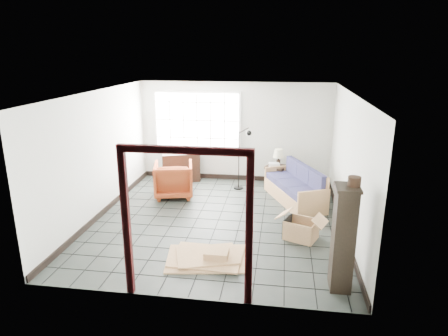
% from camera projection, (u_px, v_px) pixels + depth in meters
% --- Properties ---
extents(ground, '(5.50, 5.50, 0.00)m').
position_uv_depth(ground, '(219.00, 220.00, 8.24)').
color(ground, black).
rests_on(ground, ground).
extents(room_shell, '(5.02, 5.52, 2.61)m').
position_uv_depth(room_shell, '(218.00, 140.00, 7.79)').
color(room_shell, silver).
rests_on(room_shell, ground).
extents(window_panel, '(2.32, 0.08, 1.52)m').
position_uv_depth(window_panel, '(197.00, 120.00, 10.49)').
color(window_panel, silver).
rests_on(window_panel, ground).
extents(doorway_trim, '(1.80, 0.08, 2.20)m').
position_uv_depth(doorway_trim, '(186.00, 206.00, 5.29)').
color(doorway_trim, '#330B0D').
rests_on(doorway_trim, ground).
extents(futon_sofa, '(1.44, 2.05, 0.85)m').
position_uv_depth(futon_sofa, '(297.00, 188.00, 9.20)').
color(futon_sofa, '#8F5C40').
rests_on(futon_sofa, ground).
extents(armchair, '(1.05, 1.01, 0.91)m').
position_uv_depth(armchair, '(174.00, 178.00, 9.47)').
color(armchair, brown).
rests_on(armchair, ground).
extents(side_table, '(0.62, 0.62, 0.53)m').
position_uv_depth(side_table, '(276.00, 169.00, 10.21)').
color(side_table, black).
rests_on(side_table, ground).
extents(table_lamp, '(0.34, 0.34, 0.43)m').
position_uv_depth(table_lamp, '(279.00, 154.00, 10.15)').
color(table_lamp, black).
rests_on(table_lamp, side_table).
extents(projector, '(0.29, 0.25, 0.09)m').
position_uv_depth(projector, '(274.00, 165.00, 10.11)').
color(projector, silver).
rests_on(projector, side_table).
extents(floor_lamp, '(0.48, 0.32, 1.56)m').
position_uv_depth(floor_lamp, '(243.00, 157.00, 9.87)').
color(floor_lamp, black).
rests_on(floor_lamp, ground).
extents(console_shelf, '(1.05, 0.68, 0.76)m').
position_uv_depth(console_shelf, '(181.00, 167.00, 10.61)').
color(console_shelf, black).
rests_on(console_shelf, ground).
extents(tall_shelf, '(0.33, 0.43, 1.58)m').
position_uv_depth(tall_shelf, '(343.00, 238.00, 5.68)').
color(tall_shelf, black).
rests_on(tall_shelf, ground).
extents(pot, '(0.20, 0.20, 0.13)m').
position_uv_depth(pot, '(354.00, 181.00, 5.45)').
color(pot, black).
rests_on(pot, tall_shelf).
extents(open_box, '(0.99, 0.75, 0.51)m').
position_uv_depth(open_box, '(301.00, 229.00, 7.38)').
color(open_box, '#9D744B').
rests_on(open_box, ground).
extents(cardboard_pile, '(1.46, 1.14, 0.19)m').
position_uv_depth(cardboard_pile, '(208.00, 257.00, 6.67)').
color(cardboard_pile, '#9D744B').
rests_on(cardboard_pile, ground).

